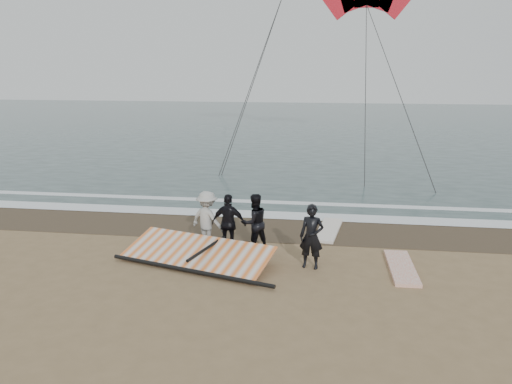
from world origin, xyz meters
The scene contains 10 objects.
ground centered at (0.00, 0.00, 0.00)m, with size 120.00×120.00×0.00m, color #8C704C.
sea centered at (0.00, 33.00, 0.01)m, with size 120.00×54.00×0.02m, color #233838.
wet_sand centered at (0.00, 4.50, 0.01)m, with size 120.00×2.80×0.01m, color #4C3D2B.
foam_near centered at (0.00, 5.90, 0.03)m, with size 120.00×0.90×0.01m, color white.
foam_far centered at (0.00, 7.60, 0.03)m, with size 120.00×0.45×0.01m, color white.
man_main centered at (0.46, 1.39, 0.86)m, with size 0.63×0.41×1.73m, color black.
board_white centered at (2.83, 1.61, 0.05)m, with size 0.64×2.30×0.09m, color white.
board_cream centered at (0.94, 4.42, 0.05)m, with size 0.63×2.35×0.10m, color white.
trio_cluster centered at (-1.97, 2.43, 0.85)m, with size 2.55×1.11×1.70m.
sail_rig centered at (-2.68, 1.42, 0.20)m, with size 4.58×2.83×0.52m.
Camera 1 is at (0.71, -11.01, 5.23)m, focal length 35.00 mm.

